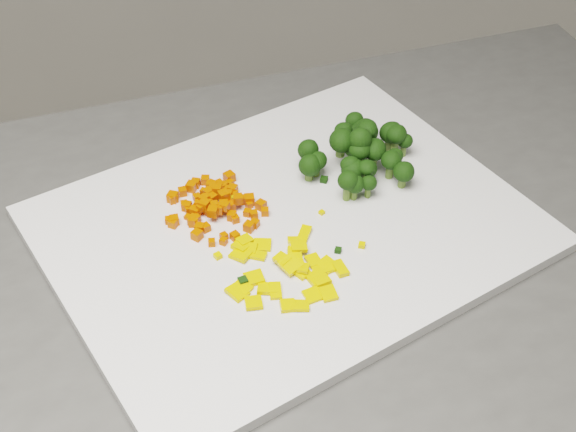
{
  "coord_description": "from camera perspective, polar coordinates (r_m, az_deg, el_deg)",
  "views": [
    {
      "loc": [
        0.09,
        -0.07,
        1.49
      ],
      "look_at": [
        0.13,
        0.55,
        0.92
      ],
      "focal_mm": 50.0,
      "sensor_mm": 36.0,
      "label": 1
    }
  ],
  "objects": [
    {
      "name": "carrot_cube_12",
      "position": [
        0.9,
        -5.9,
        2.56
      ],
      "size": [
        0.01,
        0.01,
        0.01
      ],
      "primitive_type": "cube",
      "rotation": [
        0.0,
        0.0,
        3.06
      ],
      "color": "#CF3E02",
      "rests_on": "carrot_pile"
    },
    {
      "name": "pepper_chunk_10",
      "position": [
        0.79,
        2.42,
        -4.65
      ],
      "size": [
        0.02,
        0.02,
        0.01
      ],
      "primitive_type": "cube",
      "rotation": [
        -0.13,
        -0.03,
        0.36
      ],
      "color": "yellow",
      "rests_on": "pepper_pile"
    },
    {
      "name": "carrot_cube_33",
      "position": [
        0.85,
        -4.51,
        0.68
      ],
      "size": [
        0.01,
        0.01,
        0.01
      ],
      "primitive_type": "cube",
      "rotation": [
        0.0,
        0.0,
        2.71
      ],
      "color": "#CF3E02",
      "rests_on": "carrot_pile"
    },
    {
      "name": "carrot_cube_28",
      "position": [
        0.89,
        -3.96,
        1.9
      ],
      "size": [
        0.01,
        0.01,
        0.01
      ],
      "primitive_type": "cube",
      "rotation": [
        0.0,
        0.0,
        2.7
      ],
      "color": "#CF3E02",
      "rests_on": "carrot_pile"
    },
    {
      "name": "carrot_cube_26",
      "position": [
        0.83,
        -5.45,
        -1.89
      ],
      "size": [
        0.01,
        0.01,
        0.01
      ],
      "primitive_type": "cube",
      "rotation": [
        0.0,
        0.0,
        1.6
      ],
      "color": "#CF3E02",
      "rests_on": "carrot_pile"
    },
    {
      "name": "cutting_board",
      "position": [
        0.86,
        0.0,
        -0.82
      ],
      "size": [
        0.61,
        0.57,
        0.01
      ],
      "primitive_type": "cube",
      "rotation": [
        0.0,
        0.0,
        0.51
      ],
      "color": "silver",
      "rests_on": "counter_block"
    },
    {
      "name": "broccoli_floret_9",
      "position": [
        0.92,
        5.59,
        5.75
      ],
      "size": [
        0.03,
        0.03,
        0.04
      ],
      "primitive_type": null,
      "color": "black",
      "rests_on": "broccoli_pile"
    },
    {
      "name": "stray_bit_5",
      "position": [
        0.86,
        -7.13,
        -0.07
      ],
      "size": [
        0.01,
        0.01,
        0.0
      ],
      "primitive_type": "cube",
      "rotation": [
        0.0,
        0.0,
        2.58
      ],
      "color": "#CF3E02",
      "rests_on": "cutting_board"
    },
    {
      "name": "carrot_cube_32",
      "position": [
        0.87,
        -5.4,
        1.3
      ],
      "size": [
        0.01,
        0.01,
        0.01
      ],
      "primitive_type": "cube",
      "rotation": [
        0.0,
        0.0,
        0.75
      ],
      "color": "#CF3E02",
      "rests_on": "carrot_pile"
    },
    {
      "name": "pepper_chunk_25",
      "position": [
        0.79,
        -2.43,
        -4.42
      ],
      "size": [
        0.02,
        0.02,
        0.01
      ],
      "primitive_type": "cube",
      "rotation": [
        -0.08,
        -0.08,
        0.22
      ],
      "color": "yellow",
      "rests_on": "pepper_pile"
    },
    {
      "name": "broccoli_pile",
      "position": [
        0.91,
        4.73,
        4.91
      ],
      "size": [
        0.13,
        0.13,
        0.06
      ],
      "primitive_type": null,
      "color": "black",
      "rests_on": "cutting_board"
    },
    {
      "name": "broccoli_floret_3",
      "position": [
        0.87,
        4.22,
        2.1
      ],
      "size": [
        0.03,
        0.03,
        0.04
      ],
      "primitive_type": null,
      "color": "black",
      "rests_on": "broccoli_pile"
    },
    {
      "name": "broccoli_floret_26",
      "position": [
        0.9,
        5.64,
        3.09
      ],
      "size": [
        0.03,
        0.03,
        0.03
      ],
      "primitive_type": null,
      "color": "black",
      "rests_on": "broccoli_pile"
    },
    {
      "name": "carrot_cube_48",
      "position": [
        0.87,
        -3.28,
        1.16
      ],
      "size": [
        0.01,
        0.01,
        0.01
      ],
      "primitive_type": "cube",
      "rotation": [
        0.0,
        0.0,
        0.12
      ],
      "color": "#CF3E02",
      "rests_on": "carrot_pile"
    },
    {
      "name": "pepper_chunk_22",
      "position": [
        0.78,
        -0.9,
        -5.35
      ],
      "size": [
        0.01,
        0.02,
        0.01
      ],
      "primitive_type": "cube",
      "rotation": [
        0.06,
        -0.08,
        1.6
      ],
      "color": "yellow",
      "rests_on": "pepper_pile"
    },
    {
      "name": "carrot_cube_66",
      "position": [
        0.87,
        -5.06,
        1.89
      ],
      "size": [
        0.01,
        0.01,
        0.01
      ],
      "primitive_type": "cube",
      "rotation": [
        0.0,
        0.0,
        1.33
      ],
      "color": "#CF3E02",
      "rests_on": "carrot_pile"
    },
    {
      "name": "carrot_cube_43",
      "position": [
        0.87,
        -2.76,
        1.17
      ],
      "size": [
        0.01,
        0.01,
        0.01
      ],
      "primitive_type": "cube",
      "rotation": [
        0.0,
        0.0,
        1.63
      ],
      "color": "#CF3E02",
      "rests_on": "carrot_pile"
    },
    {
      "name": "carrot_cube_57",
      "position": [
        0.84,
        -5.88,
        -0.83
      ],
      "size": [
        0.01,
        0.01,
        0.01
      ],
      "primitive_type": "cube",
      "rotation": [
        0.0,
        0.0,
        2.14
      ],
      "color": "#CF3E02",
      "rests_on": "carrot_pile"
    },
    {
      "name": "carrot_cube_4",
      "position": [
        0.86,
        -5.95,
        0.79
      ],
      "size": [
        0.01,
        0.01,
        0.01
      ],
      "primitive_type": "cube",
      "rotation": [
        0.0,
        0.0,
        2.6
      ],
      "color": "#CF3E02",
      "rests_on": "carrot_pile"
    },
    {
      "name": "pepper_chunk_8",
      "position": [
        0.82,
        -3.34,
        -2.73
      ],
      "size": [
        0.03,
        0.03,
        0.01
      ],
      "primitive_type": "cube",
      "rotation": [
        0.07,
        0.11,
        2.54
      ],
      "color": "yellow",
      "rests_on": "pepper_pile"
    },
    {
      "name": "carrot_cube_39",
      "position": [
        0.86,
        -4.01,
        0.0
      ],
      "size": [
        0.01,
        0.01,
        0.01
      ],
      "primitive_type": "cube",
      "rotation": [
        0.0,
        0.0,
        2.9
      ],
      "color": "#CF3E02",
      "rests_on": "carrot_pile"
    },
    {
      "name": "pepper_chunk_29",
      "position": [
        0.81,
        0.76,
        -2.2
      ],
      "size": [
        0.02,
        0.02,
        0.01
      ],
      "primitive_type": "cube",
      "rotation": [
        0.11,
        0.01,
        1.67
      ],
      "color": "yellow",
      "rests_on": "pepper_pile"
    },
    {
      "name": "carrot_cube_52",
      "position": [
        0.86,
        -8.09,
        -0.29
      ],
      "size": [
        0.01,
        0.01,
        0.01
      ],
      "primitive_type": "cube",
      "rotation": [
        0.0,
        0.0,
        1.75
      ],
      "color": "#CF3E02",
      "rests_on": "carrot_pile"
    },
    {
      "name": "broccoli_floret_7",
      "position": [
        0.92,
        5.55,
        5.67
      ],
      "size": [
        0.04,
        0.04,
        0.03
      ],
      "primitive_type": null,
      "color": "black",
      "rests_on": "broccoli_pile"
    },
    {
      "name": "carrot_cube_34",
      "position": [
        0.88,
        -6.01,
        1.74
      ],
      "size": [
        0.01,
        0.01,
        0.01
      ],
      "primitive_type": "cube",
      "rotation": [
        0.0,
        0.0,
        2.73
      ],
      "color": "#CF3E02",
      "rests_on": "carrot_pile"
    },
    {
      "name": "carrot_cube_55",
      "position": [
        0.86,
        -6.56,
        -0.16
      ],
      "size": [
        0.01,
        0.01,
        0.01
      ],
      "primitive_type": "cube",
      "rotation": [
        0.0,
        0.0,
        0.6
      ],
      "color": "#CF3E02",
      "rests_on": "carrot_pile"
    },
    {
      "name": "carrot_cube_30",
      "position": [
        0.87,
        -5.77,
        1.3
      ],
      "size": [
        0.01,
        0.01,
        0.01
      ],
      "primitive_type": "cube",
      "rotation": [
        0.0,
        0.0,
        0.51
      ],
      "color": "#CF3E02",
      "rests_on": "carrot_pile"
    },
    {
      "name": "carrot_cube_70",
      "position": [
        0.85,
        -2.37,
        -0.54
      ],
      "size": [
        0.01,
        0.01,
        0.01
      ],
      "primitive_type": "cube",
      "rotation": [
        0.0,
        0.0,
        2.61
      ],
      "color": "#CF3E02",
      "rests_on": "carrot_pile"
    },
    {
      "name": "carrot_cube_6",
      "position": [
        0.86,
        -4.61,
        0.76
      ],
      "size": [
        0.01,
        0.01,
        0.01
      ],
      "primitive_type": "cube",
      "rotation": [
        0.0,
        0.0,
        1.68
      ],
      "color": "#CF3E02",
      "rests_on": "carrot_pile"
    },
    {
      "name": "pepper_chunk_5",
      "position": [
        0.82,
        -3.41,
        -2.21
      ],
      "size": [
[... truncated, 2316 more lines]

